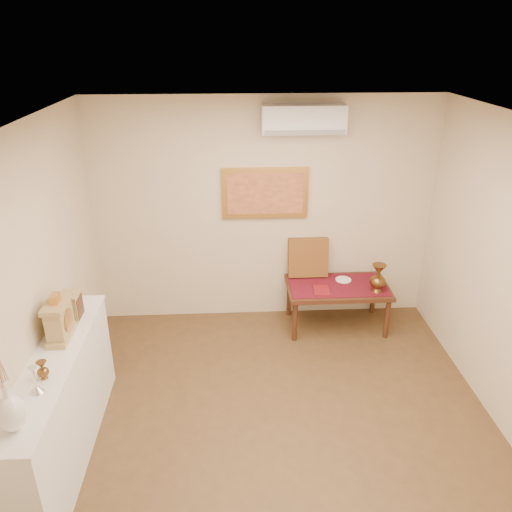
{
  "coord_description": "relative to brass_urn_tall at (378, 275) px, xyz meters",
  "views": [
    {
      "loc": [
        -0.41,
        -3.3,
        3.32
      ],
      "look_at": [
        -0.16,
        1.15,
        1.29
      ],
      "focal_mm": 35.0,
      "sensor_mm": 36.0,
      "label": 1
    }
  ],
  "objects": [
    {
      "name": "mantel_clock",
      "position": [
        -3.1,
        -1.42,
        0.39
      ],
      "size": [
        0.17,
        0.36,
        0.41
      ],
      "color": "tan",
      "rests_on": "display_ledge"
    },
    {
      "name": "table_cloth",
      "position": [
        -0.42,
        0.17,
        -0.21
      ],
      "size": [
        1.14,
        0.59,
        0.01
      ],
      "primitive_type": "cube",
      "color": "maroon",
      "rests_on": "low_table"
    },
    {
      "name": "menu",
      "position": [
        -0.64,
        0.04,
        -0.2
      ],
      "size": [
        0.2,
        0.26,
        0.01
      ],
      "primitive_type": "cube",
      "rotation": [
        0.0,
        0.0,
        -0.07
      ],
      "color": "maroon",
      "rests_on": "table_cloth"
    },
    {
      "name": "low_table",
      "position": [
        -0.42,
        0.17,
        -0.28
      ],
      "size": [
        1.2,
        0.7,
        0.55
      ],
      "color": "#462415",
      "rests_on": "floor"
    },
    {
      "name": "candlestick",
      "position": [
        -3.08,
        -2.1,
        0.32
      ],
      "size": [
        0.1,
        0.1,
        0.22
      ],
      "primitive_type": null,
      "color": "silver",
      "rests_on": "display_ledge"
    },
    {
      "name": "ac_unit",
      "position": [
        -0.87,
        0.41,
        1.68
      ],
      "size": [
        0.9,
        0.25,
        0.3
      ],
      "color": "white",
      "rests_on": "wall_back"
    },
    {
      "name": "painting",
      "position": [
        -1.27,
        0.51,
        0.84
      ],
      "size": [
        1.0,
        0.06,
        0.6
      ],
      "color": "#CB8D41",
      "rests_on": "wall_back"
    },
    {
      "name": "ceiling",
      "position": [
        -1.27,
        -1.71,
        1.94
      ],
      "size": [
        4.5,
        4.5,
        0.0
      ],
      "primitive_type": "plane",
      "rotation": [
        3.14,
        0.0,
        0.0
      ],
      "color": "silver",
      "rests_on": "ground"
    },
    {
      "name": "plate",
      "position": [
        -0.33,
        0.29,
        -0.2
      ],
      "size": [
        0.19,
        0.19,
        0.01
      ],
      "primitive_type": "cylinder",
      "color": "white",
      "rests_on": "table_cloth"
    },
    {
      "name": "wall_back",
      "position": [
        -1.27,
        0.54,
        0.59
      ],
      "size": [
        4.0,
        0.02,
        2.7
      ],
      "primitive_type": "cube",
      "color": "beige",
      "rests_on": "ground"
    },
    {
      "name": "floor",
      "position": [
        -1.27,
        -1.71,
        -0.76
      ],
      "size": [
        4.5,
        4.5,
        0.0
      ],
      "primitive_type": "plane",
      "color": "brown",
      "rests_on": "ground"
    },
    {
      "name": "cushion",
      "position": [
        -0.74,
        0.45,
        0.04
      ],
      "size": [
        0.48,
        0.2,
        0.49
      ],
      "primitive_type": "cube",
      "rotation": [
        -0.21,
        0.0,
        0.0
      ],
      "color": "#5A1E12",
      "rests_on": "table_cloth"
    },
    {
      "name": "display_ledge",
      "position": [
        -3.09,
        -1.71,
        -0.27
      ],
      "size": [
        0.37,
        2.02,
        0.98
      ],
      "color": "white",
      "rests_on": "floor"
    },
    {
      "name": "brass_urn_tall",
      "position": [
        0.0,
        0.0,
        0.0
      ],
      "size": [
        0.18,
        0.18,
        0.41
      ],
      "primitive_type": null,
      "color": "brown",
      "rests_on": "table_cloth"
    },
    {
      "name": "wall_left",
      "position": [
        -3.27,
        -1.71,
        0.59
      ],
      "size": [
        0.02,
        4.5,
        2.7
      ],
      "primitive_type": "cube",
      "color": "beige",
      "rests_on": "ground"
    },
    {
      "name": "brass_urn_small",
      "position": [
        -3.08,
        -1.95,
        0.31
      ],
      "size": [
        0.09,
        0.09,
        0.19
      ],
      "primitive_type": null,
      "color": "brown",
      "rests_on": "display_ledge"
    },
    {
      "name": "wooden_chest",
      "position": [
        -3.1,
        -1.1,
        0.34
      ],
      "size": [
        0.16,
        0.21,
        0.24
      ],
      "color": "tan",
      "rests_on": "display_ledge"
    }
  ]
}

